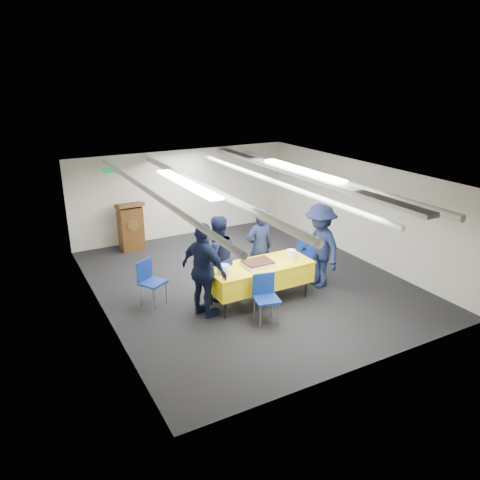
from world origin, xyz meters
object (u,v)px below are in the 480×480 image
(sailor_c, at_px, (204,271))
(sailor_d, at_px, (319,246))
(chair_near, at_px, (265,293))
(sailor_a, at_px, (260,248))
(sailor_b, at_px, (217,258))
(serving_table, at_px, (260,275))
(chair_right, at_px, (303,256))
(sheet_cake, at_px, (258,263))
(podium, at_px, (131,226))
(chair_left, at_px, (149,278))

(sailor_c, bearing_deg, sailor_d, -111.33)
(chair_near, bearing_deg, sailor_a, 63.44)
(sailor_b, distance_m, sailor_c, 0.69)
(serving_table, height_order, chair_right, chair_right)
(sheet_cake, bearing_deg, podium, 108.14)
(chair_left, bearing_deg, chair_right, -8.67)
(chair_right, xyz_separation_m, sailor_b, (-2.00, 0.05, 0.32))
(podium, distance_m, chair_left, 3.05)
(sailor_a, height_order, sailor_d, sailor_d)
(chair_right, height_order, sailor_d, sailor_d)
(sailor_a, xyz_separation_m, sailor_b, (-1.01, -0.11, 0.02))
(sheet_cake, relative_size, sailor_a, 0.34)
(chair_right, bearing_deg, sheet_cake, -161.37)
(chair_near, height_order, sailor_d, sailor_d)
(podium, xyz_separation_m, chair_near, (1.07, -4.61, -0.08))
(sailor_a, bearing_deg, sailor_b, 6.19)
(chair_left, bearing_deg, sailor_c, -51.72)
(chair_left, relative_size, sailor_a, 0.52)
(podium, distance_m, sailor_c, 3.95)
(sailor_b, bearing_deg, sailor_d, 171.76)
(podium, xyz_separation_m, sailor_b, (0.70, -3.45, 0.23))
(chair_right, relative_size, sailor_c, 0.49)
(serving_table, height_order, sheet_cake, sheet_cake)
(podium, relative_size, chair_right, 1.44)
(sheet_cake, height_order, chair_near, chair_near)
(sailor_d, bearing_deg, serving_table, -87.56)
(serving_table, distance_m, sailor_c, 1.20)
(sailor_b, bearing_deg, sheet_cake, 143.12)
(sheet_cake, relative_size, chair_left, 0.64)
(serving_table, xyz_separation_m, chair_right, (1.34, 0.44, -0.03))
(sailor_d, bearing_deg, sailor_c, -88.22)
(chair_right, relative_size, sailor_a, 0.52)
(sailor_b, bearing_deg, chair_right, -177.20)
(sheet_cake, xyz_separation_m, podium, (-1.30, 3.97, -0.20))
(podium, height_order, sailor_a, sailor_a)
(chair_near, bearing_deg, chair_right, 34.48)
(sheet_cake, distance_m, sailor_a, 0.76)
(sailor_c, bearing_deg, chair_right, -101.95)
(sailor_a, xyz_separation_m, sailor_c, (-1.50, -0.60, 0.05))
(sailor_b, bearing_deg, podium, -74.32)
(serving_table, bearing_deg, sheet_cake, -155.50)
(chair_near, xyz_separation_m, chair_right, (1.63, 1.12, 0.00))
(sheet_cake, bearing_deg, sailor_d, 2.37)
(podium, distance_m, sailor_d, 4.81)
(serving_table, height_order, sailor_c, sailor_c)
(serving_table, xyz_separation_m, sailor_d, (1.42, 0.03, 0.32))
(serving_table, relative_size, sailor_a, 1.22)
(chair_right, relative_size, sailor_b, 0.51)
(sailor_b, relative_size, sailor_c, 0.96)
(podium, bearing_deg, sailor_c, -86.93)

